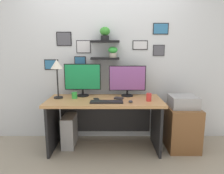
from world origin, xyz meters
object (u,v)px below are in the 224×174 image
Objects in this scene: monitor_right at (128,80)px; scissors_tray at (119,98)px; computer_mouse at (131,101)px; printer at (184,102)px; keyboard at (107,102)px; coffee_mug at (75,95)px; desk at (105,112)px; cell_phone at (97,99)px; desk_lamp at (57,67)px; water_cup at (149,97)px; drawer_cabinet at (182,128)px; monitor_left at (83,79)px; computer_tower_left at (70,131)px.

scissors_tray is (-0.14, -0.20, -0.24)m from monitor_right.
printer is at bearing 13.70° from computer_mouse.
coffee_mug reaches higher than keyboard.
coffee_mug is 0.75× the size of scissors_tray.
cell_phone is at bearing -148.34° from desk.
desk_lamp is 0.99m from scissors_tray.
desk_lamp reaches higher than keyboard.
printer is at bearing -1.80° from desk_lamp.
water_cup is (0.73, -0.08, 0.05)m from cell_phone.
coffee_mug is (0.24, -0.01, -0.41)m from desk_lamp.
desk_lamp reaches higher than scissors_tray.
monitor_right is 0.57m from cell_phone.
keyboard is 1.12m from printer.
desk is 3.71× the size of keyboard.
desk_lamp is at bearing 178.20° from drawer_cabinet.
drawer_cabinet is (1.25, 0.03, -0.44)m from cell_phone.
drawer_cabinet is at bearing 13.70° from computer_mouse.
cell_phone is at bearing -8.62° from desk_lamp.
printer reaches higher than computer_mouse.
scissors_tray is (0.32, 0.03, 0.01)m from cell_phone.
monitor_left is 6.08× the size of computer_mouse.
computer_mouse is 0.82× the size of water_cup.
computer_mouse is 1.08m from computer_tower_left.
printer is at bearing -1.53° from coffee_mug.
drawer_cabinet is 1.68m from computer_tower_left.
desk_lamp is at bearing -169.72° from computer_tower_left.
monitor_left reaches higher than computer_tower_left.
keyboard is 0.26m from scissors_tray.
coffee_mug reaches higher than desk.
computer_mouse is at bearing -16.25° from coffee_mug.
printer is (0.52, 0.11, -0.09)m from water_cup.
water_cup is (0.95, -0.31, -0.21)m from monitor_left.
desk is at bearing -4.24° from computer_tower_left.
monitor_left is 6.08× the size of coffee_mug.
scissors_tray reaches higher than desk.
computer_tower_left is at bearing -148.81° from monitor_left.
computer_tower_left is at bearing 158.57° from coffee_mug.
monitor_right is 1.46× the size of printer.
keyboard is (-0.31, -0.39, -0.24)m from monitor_right.
desk_lamp reaches higher than cell_phone.
coffee_mug is at bearing 179.96° from desk.
desk is at bearing -154.38° from monitor_right.
desk_lamp is at bearing -171.76° from monitor_right.
coffee_mug is (-0.78, -0.16, -0.20)m from monitor_right.
printer is (1.25, 0.03, -0.04)m from cell_phone.
monitor_left is (-0.34, 0.16, 0.48)m from desk.
computer_tower_left is at bearing 177.20° from drawer_cabinet.
keyboard is 0.32m from computer_mouse.
desk_lamp is at bearing 172.86° from water_cup.
desk_lamp is at bearing 158.67° from cell_phone.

